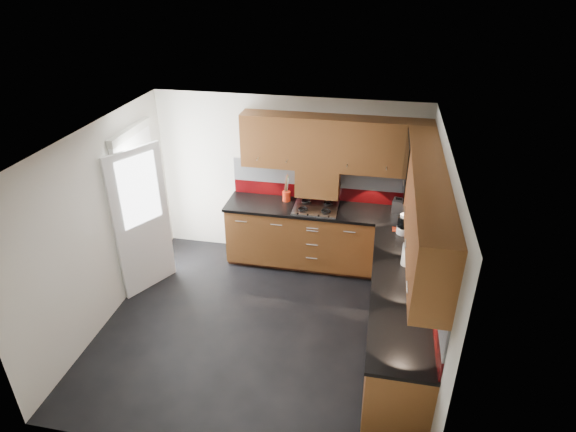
% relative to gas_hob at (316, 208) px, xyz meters
% --- Properties ---
extents(room, '(4.00, 3.80, 2.64)m').
position_rel_gas_hob_xyz_m(room, '(-0.45, -1.47, 0.54)').
color(room, black).
extents(base_cabinets, '(2.70, 3.20, 0.95)m').
position_rel_gas_hob_xyz_m(base_cabinets, '(0.62, -0.75, -0.52)').
color(base_cabinets, '#593813').
rests_on(base_cabinets, room).
extents(countertop, '(2.72, 3.22, 0.04)m').
position_rel_gas_hob_xyz_m(countertop, '(0.60, -0.77, -0.04)').
color(countertop, black).
rests_on(countertop, base_cabinets).
extents(backsplash, '(2.70, 3.20, 0.54)m').
position_rel_gas_hob_xyz_m(backsplash, '(0.83, -0.54, 0.25)').
color(backsplash, maroon).
rests_on(backsplash, countertop).
extents(upper_cabinets, '(2.50, 3.20, 0.72)m').
position_rel_gas_hob_xyz_m(upper_cabinets, '(0.78, -0.69, 0.88)').
color(upper_cabinets, '#593813').
rests_on(upper_cabinets, room).
extents(extractor_hood, '(0.60, 0.33, 0.40)m').
position_rel_gas_hob_xyz_m(extractor_hood, '(0.00, 0.17, 0.32)').
color(extractor_hood, '#593813').
rests_on(extractor_hood, room).
extents(glass_cabinet, '(0.32, 0.80, 0.66)m').
position_rel_gas_hob_xyz_m(glass_cabinet, '(1.26, -0.40, 0.91)').
color(glass_cabinet, black).
rests_on(glass_cabinet, room).
extents(back_door, '(0.42, 1.19, 2.04)m').
position_rel_gas_hob_xyz_m(back_door, '(-2.23, -0.72, 0.08)').
color(back_door, white).
rests_on(back_door, room).
extents(gas_hob, '(0.61, 0.53, 0.05)m').
position_rel_gas_hob_xyz_m(gas_hob, '(0.00, 0.00, 0.00)').
color(gas_hob, silver).
rests_on(gas_hob, countertop).
extents(utensil_pot, '(0.11, 0.11, 0.41)m').
position_rel_gas_hob_xyz_m(utensil_pot, '(-0.44, 0.17, 0.08)').
color(utensil_pot, red).
rests_on(utensil_pot, countertop).
extents(toaster, '(0.29, 0.21, 0.19)m').
position_rel_gas_hob_xyz_m(toaster, '(1.17, 0.11, 0.08)').
color(toaster, silver).
rests_on(toaster, countertop).
extents(food_processor, '(0.16, 0.16, 0.27)m').
position_rel_gas_hob_xyz_m(food_processor, '(1.17, -0.46, 0.11)').
color(food_processor, white).
rests_on(food_processor, countertop).
extents(paper_towel, '(0.16, 0.16, 0.27)m').
position_rel_gas_hob_xyz_m(paper_towel, '(1.20, -1.17, 0.12)').
color(paper_towel, white).
rests_on(paper_towel, countertop).
extents(orange_cloth, '(0.13, 0.11, 0.01)m').
position_rel_gas_hob_xyz_m(orange_cloth, '(1.11, -0.39, -0.01)').
color(orange_cloth, '#F43E1B').
rests_on(orange_cloth, countertop).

